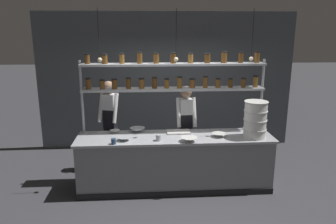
# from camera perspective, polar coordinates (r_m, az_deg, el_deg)

# --- Properties ---
(ground_plane) EXTENTS (40.00, 40.00, 0.00)m
(ground_plane) POSITION_cam_1_polar(r_m,az_deg,el_deg) (5.82, 1.17, -12.85)
(ground_plane) COLOR #3D3D42
(back_wall) EXTENTS (5.66, 0.12, 3.01)m
(back_wall) POSITION_cam_1_polar(r_m,az_deg,el_deg) (7.36, -0.21, 5.36)
(back_wall) COLOR #4C5156
(back_wall) RESTS_ON ground_plane
(prep_counter) EXTENTS (3.26, 0.76, 0.92)m
(prep_counter) POSITION_cam_1_polar(r_m,az_deg,el_deg) (5.62, 1.19, -8.70)
(prep_counter) COLOR gray
(prep_counter) RESTS_ON ground_plane
(spice_shelf_unit) EXTENTS (3.14, 0.28, 2.29)m
(spice_shelf_unit) POSITION_cam_1_polar(r_m,az_deg,el_deg) (5.56, 0.94, 5.80)
(spice_shelf_unit) COLOR #ADAFB5
(spice_shelf_unit) RESTS_ON ground_plane
(chef_left) EXTENTS (0.42, 0.35, 1.73)m
(chef_left) POSITION_cam_1_polar(r_m,az_deg,el_deg) (6.25, -10.09, -1.25)
(chef_left) COLOR black
(chef_left) RESTS_ON ground_plane
(chef_center) EXTENTS (0.37, 0.30, 1.66)m
(chef_center) POSITION_cam_1_polar(r_m,az_deg,el_deg) (6.02, 3.10, -2.10)
(chef_center) COLOR black
(chef_center) RESTS_ON ground_plane
(container_stack) EXTENTS (0.38, 0.38, 0.61)m
(container_stack) POSITION_cam_1_polar(r_m,az_deg,el_deg) (5.52, 14.95, -1.25)
(container_stack) COLOR white
(container_stack) RESTS_ON prep_counter
(cutting_board) EXTENTS (0.40, 0.26, 0.02)m
(cutting_board) POSITION_cam_1_polar(r_m,az_deg,el_deg) (5.65, 1.81, -3.48)
(cutting_board) COLOR silver
(cutting_board) RESTS_ON prep_counter
(prep_bowl_near_left) EXTENTS (0.26, 0.26, 0.07)m
(prep_bowl_near_left) POSITION_cam_1_polar(r_m,az_deg,el_deg) (5.70, -5.34, -3.13)
(prep_bowl_near_left) COLOR #B2B7BC
(prep_bowl_near_left) RESTS_ON prep_counter
(prep_bowl_center_front) EXTENTS (0.21, 0.21, 0.06)m
(prep_bowl_center_front) POSITION_cam_1_polar(r_m,az_deg,el_deg) (5.30, -7.65, -4.66)
(prep_bowl_center_front) COLOR #B2B7BC
(prep_bowl_center_front) RESTS_ON prep_counter
(prep_bowl_center_back) EXTENTS (0.23, 0.23, 0.06)m
(prep_bowl_center_back) POSITION_cam_1_polar(r_m,az_deg,el_deg) (5.50, 8.84, -3.97)
(prep_bowl_center_back) COLOR silver
(prep_bowl_center_back) RESTS_ON prep_counter
(prep_bowl_near_right) EXTENTS (0.17, 0.17, 0.05)m
(prep_bowl_near_right) POSITION_cam_1_polar(r_m,az_deg,el_deg) (5.70, -9.20, -3.38)
(prep_bowl_near_right) COLOR silver
(prep_bowl_near_right) RESTS_ON prep_counter
(prep_bowl_far_left) EXTENTS (0.26, 0.26, 0.07)m
(prep_bowl_far_left) POSITION_cam_1_polar(r_m,az_deg,el_deg) (5.21, 3.68, -4.80)
(prep_bowl_far_left) COLOR silver
(prep_bowl_far_left) RESTS_ON prep_counter
(serving_cup_front) EXTENTS (0.08, 0.08, 0.09)m
(serving_cup_front) POSITION_cam_1_polar(r_m,az_deg,el_deg) (5.16, -9.46, -5.06)
(serving_cup_front) COLOR #334C70
(serving_cup_front) RESTS_ON prep_counter
(serving_cup_by_board) EXTENTS (0.08, 0.08, 0.10)m
(serving_cup_by_board) POSITION_cam_1_polar(r_m,az_deg,el_deg) (5.24, -1.69, -4.49)
(serving_cup_by_board) COLOR #B2B7BC
(serving_cup_by_board) RESTS_ON prep_counter
(pendant_light_row) EXTENTS (2.46, 0.07, 0.81)m
(pendant_light_row) POSITION_cam_1_polar(r_m,az_deg,el_deg) (5.19, 1.49, 9.68)
(pendant_light_row) COLOR black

